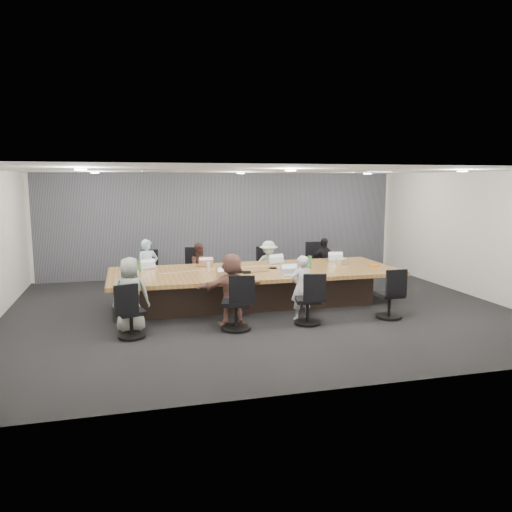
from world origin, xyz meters
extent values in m
cube|color=black|center=(0.00, 0.00, 0.00)|extent=(10.00, 8.00, 0.00)
cube|color=white|center=(0.00, 0.00, 2.80)|extent=(10.00, 8.00, 0.00)
cube|color=silver|center=(0.00, 4.00, 1.40)|extent=(10.00, 0.00, 2.80)
cube|color=silver|center=(0.00, -4.00, 1.40)|extent=(10.00, 0.00, 2.80)
cube|color=silver|center=(5.00, 0.00, 1.40)|extent=(0.00, 8.00, 2.80)
cube|color=slate|center=(0.00, 3.92, 1.40)|extent=(9.80, 0.04, 2.80)
cube|color=#2D201A|center=(0.00, 0.50, 0.33)|extent=(4.80, 1.40, 0.66)
cube|color=#A27137|center=(0.00, 0.50, 0.70)|extent=(6.00, 2.20, 0.08)
imported|color=#ABC9E5|center=(-2.15, 1.85, 0.65)|extent=(0.53, 0.41, 1.29)
cube|color=#B2B2B7|center=(-2.15, 1.30, 0.75)|extent=(0.37, 0.29, 0.02)
imported|color=#422722|center=(-0.95, 1.85, 0.59)|extent=(0.66, 0.57, 1.17)
cube|color=#8C6647|center=(-0.95, 1.30, 0.75)|extent=(0.34, 0.26, 0.02)
imported|color=#B1BEB3|center=(0.69, 1.85, 0.59)|extent=(0.80, 0.51, 1.17)
cube|color=#B2B2B7|center=(0.69, 1.30, 0.75)|extent=(0.39, 0.30, 0.02)
imported|color=black|center=(2.11, 1.85, 0.60)|extent=(0.74, 0.40, 1.21)
cube|color=#B2B2B7|center=(2.11, 1.30, 0.75)|extent=(0.37, 0.26, 0.02)
imported|color=gray|center=(-2.57, -0.85, 0.66)|extent=(0.69, 0.50, 1.32)
cube|color=#B2B2B7|center=(-2.57, -0.30, 0.75)|extent=(0.35, 0.25, 0.02)
imported|color=brown|center=(-0.78, -0.85, 0.66)|extent=(1.27, 0.58, 1.32)
cube|color=#8C6647|center=(-0.78, -0.30, 0.75)|extent=(0.33, 0.23, 0.02)
imported|color=silver|center=(0.56, -0.85, 0.61)|extent=(0.49, 0.36, 1.22)
cube|color=#B2B2B7|center=(0.56, -0.30, 0.75)|extent=(0.36, 0.25, 0.02)
cylinder|color=#3E813B|center=(-2.36, 0.87, 0.86)|extent=(0.08, 0.08, 0.25)
cylinder|color=#3E813B|center=(1.16, 0.33, 0.88)|extent=(0.10, 0.10, 0.28)
cylinder|color=silver|center=(-0.98, 0.50, 0.85)|extent=(0.08, 0.08, 0.22)
cylinder|color=white|center=(-0.51, 0.72, 0.79)|extent=(0.09, 0.09, 0.09)
cylinder|color=white|center=(1.16, 0.61, 0.79)|extent=(0.09, 0.09, 0.10)
cylinder|color=brown|center=(-2.65, 0.29, 0.80)|extent=(0.09, 0.09, 0.11)
cube|color=black|center=(-0.36, 0.27, 0.76)|extent=(0.19, 0.16, 0.03)
cube|color=black|center=(0.41, 0.55, 0.76)|extent=(0.18, 0.15, 0.03)
cube|color=black|center=(-0.26, 0.12, 0.77)|extent=(0.16, 0.06, 0.06)
cube|color=tan|center=(2.04, 0.62, 0.81)|extent=(0.29, 0.26, 0.13)
cube|color=orange|center=(2.65, 0.25, 0.76)|extent=(0.18, 0.13, 0.04)
camera|label=1|loc=(-2.59, -9.52, 2.62)|focal=35.00mm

